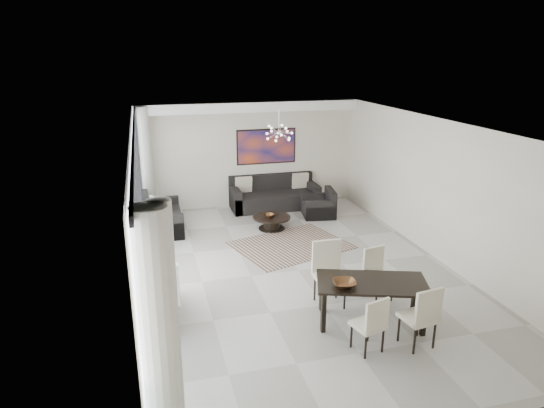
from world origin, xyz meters
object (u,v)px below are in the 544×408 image
object	(u,v)px
television	(166,271)
coffee_table	(272,222)
sofa_main	(274,197)
tv_console	(158,302)
dining_table	(372,287)

from	to	relation	value
television	coffee_table	bearing A→B (deg)	-38.45
coffee_table	sofa_main	size ratio (longest dim) A/B	0.38
coffee_table	sofa_main	bearing A→B (deg)	72.79
sofa_main	television	distance (m)	6.14
coffee_table	sofa_main	distance (m)	1.75
tv_console	dining_table	size ratio (longest dim) A/B	0.81
coffee_table	tv_console	size ratio (longest dim) A/B	0.60
tv_console	television	world-z (taller)	television
coffee_table	dining_table	world-z (taller)	dining_table
dining_table	coffee_table	bearing A→B (deg)	95.29
sofa_main	tv_console	world-z (taller)	sofa_main
tv_console	dining_table	world-z (taller)	dining_table
sofa_main	tv_console	bearing A→B (deg)	-123.38
coffee_table	tv_console	world-z (taller)	tv_console
television	tv_console	bearing A→B (deg)	62.98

